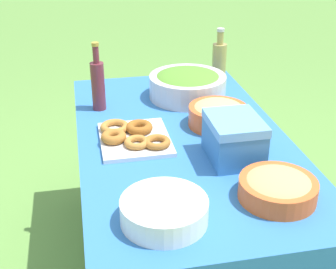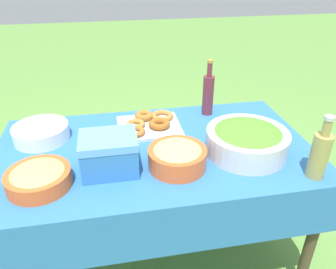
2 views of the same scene
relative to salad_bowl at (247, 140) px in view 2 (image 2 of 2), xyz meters
name	(u,v)px [view 2 (image 2 of 2)]	position (x,y,z in m)	size (l,w,h in m)	color
ground_plane	(157,254)	(-0.39, 0.11, -0.77)	(14.00, 14.00, 0.00)	#609342
picnic_table	(155,165)	(-0.39, 0.11, -0.16)	(1.44, 0.82, 0.70)	#2D6BB2
salad_bowl	(247,140)	(0.00, 0.00, 0.00)	(0.36, 0.36, 0.13)	silver
pasta_bowl	(177,156)	(-0.32, -0.05, -0.01)	(0.24, 0.24, 0.10)	#E05B28
donut_platter	(149,124)	(-0.39, 0.31, -0.05)	(0.31, 0.30, 0.05)	silver
plate_stack	(41,133)	(-0.91, 0.29, -0.03)	(0.26, 0.26, 0.07)	white
olive_oil_bottle	(320,154)	(0.20, -0.21, 0.04)	(0.07, 0.07, 0.27)	#998E4C
wine_bottle	(208,93)	(-0.06, 0.42, 0.05)	(0.06, 0.06, 0.30)	maroon
bread_bowl	(38,177)	(-0.87, -0.08, -0.03)	(0.24, 0.24, 0.08)	#E05B28
cooler_box	(109,154)	(-0.60, -0.03, 0.01)	(0.22, 0.18, 0.16)	#3372B7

